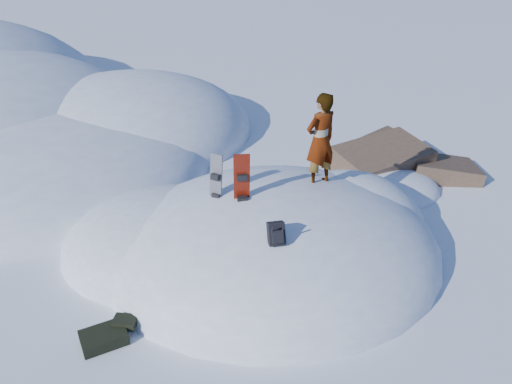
{
  "coord_description": "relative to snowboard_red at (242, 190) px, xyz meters",
  "views": [
    {
      "loc": [
        -1.57,
        -8.42,
        6.18
      ],
      "look_at": [
        -0.32,
        0.3,
        1.36
      ],
      "focal_mm": 35.0,
      "sensor_mm": 36.0,
      "label": 1
    }
  ],
  "objects": [
    {
      "name": "snow_mound",
      "position": [
        0.49,
        0.36,
        -1.66
      ],
      "size": [
        8.0,
        6.0,
        3.0
      ],
      "color": "white",
      "rests_on": "ground"
    },
    {
      "name": "gear_pile",
      "position": [
        -2.49,
        -1.89,
        -1.53
      ],
      "size": [
        1.0,
        0.77,
        0.26
      ],
      "rotation": [
        0.0,
        0.0,
        0.34
      ],
      "color": "black",
      "rests_on": "ground"
    },
    {
      "name": "rock_outcrop",
      "position": [
        4.38,
        3.13,
        -1.64
      ],
      "size": [
        4.68,
        4.41,
        1.68
      ],
      "color": "brown",
      "rests_on": "ground"
    },
    {
      "name": "backpack",
      "position": [
        0.43,
        -1.32,
        -0.17
      ],
      "size": [
        0.3,
        0.38,
        0.48
      ],
      "rotation": [
        0.0,
        0.0,
        0.05
      ],
      "color": "black",
      "rests_on": "snow_mound"
    },
    {
      "name": "ground",
      "position": [
        0.66,
        0.12,
        -1.66
      ],
      "size": [
        120.0,
        120.0,
        0.0
      ],
      "primitive_type": "plane",
      "color": "white",
      "rests_on": "ground"
    },
    {
      "name": "snowboard_red",
      "position": [
        0.0,
        0.0,
        0.0
      ],
      "size": [
        0.32,
        0.29,
        1.62
      ],
      "rotation": [
        0.0,
        0.0,
        -0.04
      ],
      "color": "#B62009",
      "rests_on": "snow_mound"
    },
    {
      "name": "person",
      "position": [
        1.66,
        0.64,
        0.66
      ],
      "size": [
        0.85,
        0.73,
        1.96
      ],
      "primitive_type": "imported",
      "rotation": [
        0.0,
        0.0,
        3.59
      ],
      "color": "slate",
      "rests_on": "snow_mound"
    },
    {
      "name": "snowboard_dark",
      "position": [
        -0.48,
        0.3,
        -0.08
      ],
      "size": [
        0.34,
        0.32,
        1.41
      ],
      "rotation": [
        0.0,
        0.0,
        -0.65
      ],
      "color": "black",
      "rests_on": "snow_mound"
    }
  ]
}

